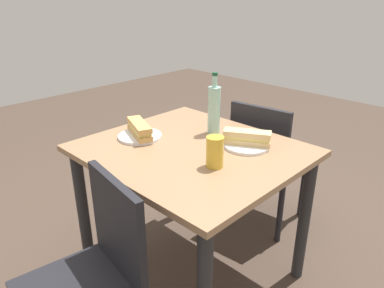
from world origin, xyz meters
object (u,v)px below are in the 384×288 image
(baguette_sandwich_near, at_px, (247,137))
(dining_table, at_px, (192,170))
(plate_near, at_px, (246,145))
(knife_near, at_px, (245,139))
(chair_far, at_px, (264,159))
(water_bottle, at_px, (214,109))
(knife_far, at_px, (148,132))
(beer_glass, at_px, (215,152))
(chair_near, at_px, (97,272))
(plate_far, at_px, (140,136))
(baguette_sandwich_far, at_px, (139,129))

(baguette_sandwich_near, bearing_deg, dining_table, -132.98)
(plate_near, xyz_separation_m, knife_near, (-0.03, 0.04, 0.01))
(chair_far, relative_size, baguette_sandwich_near, 3.69)
(baguette_sandwich_near, height_order, water_bottle, water_bottle)
(knife_far, xyz_separation_m, beer_glass, (0.49, -0.03, 0.05))
(baguette_sandwich_near, xyz_separation_m, knife_far, (-0.46, -0.24, -0.03))
(chair_near, distance_m, plate_near, 0.88)
(dining_table, distance_m, plate_near, 0.30)
(knife_near, distance_m, beer_glass, 0.32)
(dining_table, xyz_separation_m, baguette_sandwich_near, (0.18, 0.19, 0.17))
(chair_far, distance_m, knife_near, 0.52)
(dining_table, distance_m, plate_far, 0.33)
(chair_near, bearing_deg, beer_glass, 81.19)
(beer_glass, bearing_deg, plate_near, 96.01)
(plate_far, bearing_deg, baguette_sandwich_far, 0.00)
(baguette_sandwich_near, bearing_deg, plate_far, -148.23)
(baguette_sandwich_near, bearing_deg, knife_near, 132.96)
(dining_table, height_order, plate_far, plate_far)
(chair_far, relative_size, water_bottle, 2.62)
(knife_near, bearing_deg, baguette_sandwich_far, -143.17)
(plate_far, bearing_deg, knife_near, 36.83)
(dining_table, relative_size, chair_far, 1.18)
(chair_far, xyz_separation_m, knife_far, (-0.29, -0.68, 0.29))
(baguette_sandwich_far, bearing_deg, beer_glass, 2.17)
(chair_far, bearing_deg, plate_near, -68.98)
(plate_far, relative_size, knife_far, 1.27)
(chair_near, distance_m, knife_far, 0.77)
(baguette_sandwich_far, xyz_separation_m, beer_glass, (0.49, 0.02, 0.02))
(plate_far, xyz_separation_m, knife_far, (0.01, 0.05, 0.01))
(baguette_sandwich_far, bearing_deg, plate_far, 0.00)
(dining_table, relative_size, beer_glass, 7.24)
(baguette_sandwich_near, distance_m, water_bottle, 0.25)
(plate_near, xyz_separation_m, water_bottle, (-0.24, 0.03, 0.12))
(plate_near, bearing_deg, beer_glass, -83.99)
(plate_far, relative_size, beer_glass, 1.63)
(beer_glass, bearing_deg, knife_near, 101.39)
(dining_table, distance_m, baguette_sandwich_far, 0.35)
(plate_near, distance_m, beer_glass, 0.28)
(chair_far, bearing_deg, plate_far, -111.89)
(chair_far, distance_m, knife_far, 0.80)
(knife_far, relative_size, beer_glass, 1.28)
(plate_near, height_order, water_bottle, water_bottle)
(baguette_sandwich_near, bearing_deg, knife_far, -152.46)
(dining_table, height_order, baguette_sandwich_near, baguette_sandwich_near)
(baguette_sandwich_far, bearing_deg, knife_near, 36.83)
(baguette_sandwich_near, bearing_deg, chair_far, 111.02)
(baguette_sandwich_far, bearing_deg, chair_far, 68.11)
(plate_near, distance_m, plate_far, 0.55)
(chair_near, relative_size, knife_far, 4.81)
(baguette_sandwich_near, bearing_deg, beer_glass, -83.99)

